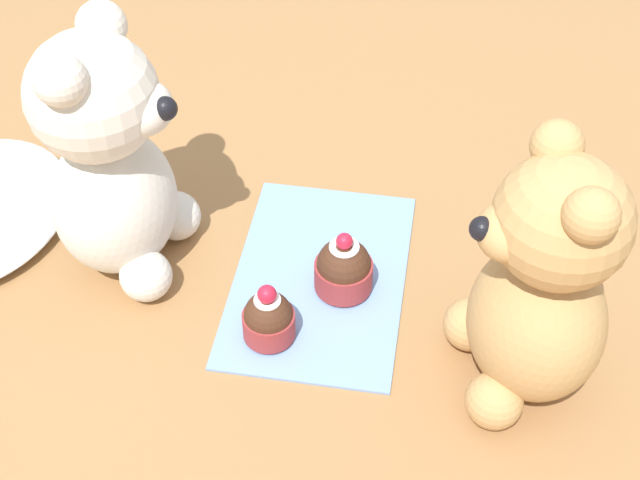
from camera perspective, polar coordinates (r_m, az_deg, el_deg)
ground_plane at (r=0.92m, az=0.00°, el=-2.46°), size 4.00×4.00×0.00m
knitted_placemat at (r=0.92m, az=0.00°, el=-2.33°), size 0.27×0.17×0.01m
teddy_bear_cream at (r=0.88m, az=-13.32°, el=4.95°), size 0.15×0.15×0.28m
teddy_bear_tan at (r=0.77m, az=13.91°, el=-2.97°), size 0.16×0.15×0.26m
cupcake_near_cream_bear at (r=0.85m, az=-3.32°, el=-5.01°), size 0.05×0.05×0.07m
cupcake_near_tan_bear at (r=0.89m, az=1.52°, el=-1.83°), size 0.06×0.06×0.07m
teaspoon at (r=0.99m, az=14.60°, el=-0.08°), size 0.10×0.11×0.01m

